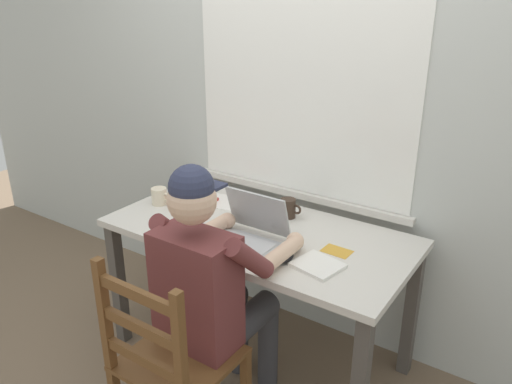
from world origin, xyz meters
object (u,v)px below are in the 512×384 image
Objects in this scene: desk at (258,247)px; book_stack_main at (199,199)px; seated_person at (213,284)px; coffee_mug_dark at (288,208)px; laptop at (247,232)px; landscape_photo_print at (337,251)px; coffee_mug_white at (160,196)px; computer_mouse at (285,257)px; wooden_chair at (171,365)px.

book_stack_main reaches higher than desk.
seated_person is 0.66m from coffee_mug_dark.
landscape_photo_print is (0.39, 0.15, -0.05)m from laptop.
laptop is 0.66m from coffee_mug_white.
desk is 0.21m from laptop.
coffee_mug_white is at bearing 170.45° from computer_mouse.
laptop is at bearing -77.32° from desk.
laptop is 0.25m from computer_mouse.
coffee_mug_white reaches higher than book_stack_main.
wooden_chair reaches higher than coffee_mug_dark.
book_stack_main is at bearing 176.62° from landscape_photo_print.
coffee_mug_dark is at bearing 91.23° from wooden_chair.
laptop is 0.35m from coffee_mug_dark.
laptop is 0.55m from book_stack_main.
wooden_chair is at bearing -88.77° from coffee_mug_dark.
wooden_chair reaches higher than book_stack_main.
seated_person is at bearing 90.00° from wooden_chair.
wooden_chair is at bearing -44.64° from coffee_mug_white.
wooden_chair is at bearing -84.57° from desk.
seated_person reaches higher than laptop.
coffee_mug_white is at bearing 135.36° from wooden_chair.
landscape_photo_print is (0.42, 0.01, 0.10)m from desk.
wooden_chair reaches higher than desk.
coffee_mug_dark reaches higher than book_stack_main.
landscape_photo_print is at bearing 2.87° from coffee_mug_white.
desk is at bearing 3.58° from coffee_mug_white.
desk is 0.45m from seated_person.
coffee_mug_white is 0.94× the size of landscape_photo_print.
wooden_chair is at bearing -86.32° from laptop.
coffee_mug_white is (-0.62, -0.04, 0.14)m from desk.
coffee_mug_white is (-0.89, 0.15, 0.03)m from computer_mouse.
seated_person is 6.66× the size of book_stack_main.
seated_person is 0.33m from laptop.
desk is 1.20× the size of seated_person.
seated_person is 0.36m from wooden_chair.
seated_person is at bearing -82.95° from laptop.
computer_mouse is at bearing 69.40° from wooden_chair.
wooden_chair is 0.65m from computer_mouse.
laptop is at bearing -92.90° from coffee_mug_dark.
coffee_mug_white is 1.05× the size of coffee_mug_dark.
computer_mouse is 0.46m from coffee_mug_dark.
coffee_mug_dark is at bearing 20.08° from coffee_mug_white.
coffee_mug_white is (-0.69, 0.69, 0.33)m from wooden_chair.
book_stack_main reaches higher than landscape_photo_print.
coffee_mug_dark is (0.02, 0.35, -0.00)m from laptop.
computer_mouse is 0.79m from book_stack_main.
desk is 0.35m from computer_mouse.
wooden_chair is 1.03m from book_stack_main.
desk is 0.75m from wooden_chair.
seated_person is (0.07, -0.44, 0.04)m from desk.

